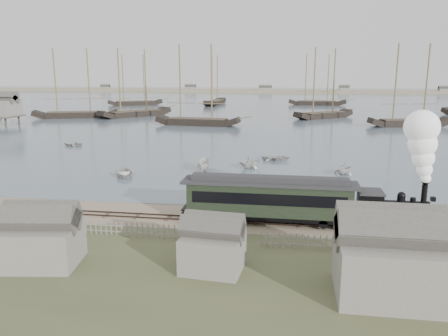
# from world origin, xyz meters

# --- Properties ---
(ground) EXTENTS (600.00, 600.00, 0.00)m
(ground) POSITION_xyz_m (0.00, 0.00, 0.00)
(ground) COLOR tan
(ground) RESTS_ON ground
(harbor_water) EXTENTS (600.00, 336.00, 0.06)m
(harbor_water) POSITION_xyz_m (0.00, 170.00, 0.03)
(harbor_water) COLOR #495B68
(harbor_water) RESTS_ON ground
(rail_track) EXTENTS (120.00, 1.80, 0.16)m
(rail_track) POSITION_xyz_m (0.00, -2.00, 0.04)
(rail_track) COLOR #32231B
(rail_track) RESTS_ON ground
(picket_fence_west) EXTENTS (19.00, 0.10, 1.20)m
(picket_fence_west) POSITION_xyz_m (-6.50, -7.00, 0.00)
(picket_fence_west) COLOR slate
(picket_fence_west) RESTS_ON ground
(picket_fence_east) EXTENTS (15.00, 0.10, 1.20)m
(picket_fence_east) POSITION_xyz_m (12.50, -7.50, 0.00)
(picket_fence_east) COLOR slate
(picket_fence_east) RESTS_ON ground
(shed_left) EXTENTS (5.00, 4.00, 4.10)m
(shed_left) POSITION_xyz_m (-10.00, -13.00, 0.00)
(shed_left) COLOR slate
(shed_left) RESTS_ON ground
(shed_mid) EXTENTS (4.00, 3.50, 3.60)m
(shed_mid) POSITION_xyz_m (2.00, -12.00, 0.00)
(shed_mid) COLOR slate
(shed_mid) RESTS_ON ground
(shed_right) EXTENTS (6.00, 5.00, 5.10)m
(shed_right) POSITION_xyz_m (13.00, -14.00, 0.00)
(shed_right) COLOR slate
(shed_right) RESTS_ON ground
(far_spit) EXTENTS (500.00, 20.00, 1.80)m
(far_spit) POSITION_xyz_m (0.00, 250.00, 0.00)
(far_spit) COLOR tan
(far_spit) RESTS_ON ground
(locomotive) EXTENTS (7.93, 2.96, 9.89)m
(locomotive) POSITION_xyz_m (17.47, -2.00, 4.55)
(locomotive) COLOR black
(locomotive) RESTS_ON ground
(passenger_coach) EXTENTS (15.44, 2.98, 3.75)m
(passenger_coach) POSITION_xyz_m (5.26, -2.00, 2.35)
(passenger_coach) COLOR black
(passenger_coach) RESTS_ON ground
(beached_dinghy) EXTENTS (3.67, 4.06, 0.69)m
(beached_dinghy) POSITION_xyz_m (2.51, 0.89, 0.34)
(beached_dinghy) COLOR beige
(beached_dinghy) RESTS_ON ground
(rowboat_0) EXTENTS (5.39, 4.84, 0.92)m
(rowboat_0) POSITION_xyz_m (-14.13, 12.90, 0.52)
(rowboat_0) COLOR beige
(rowboat_0) RESTS_ON harbor_water
(rowboat_1) EXTENTS (4.35, 4.46, 1.79)m
(rowboat_1) POSITION_xyz_m (1.52, 20.37, 0.95)
(rowboat_1) COLOR beige
(rowboat_1) RESTS_ON harbor_water
(rowboat_2) EXTENTS (4.12, 1.75, 1.56)m
(rowboat_2) POSITION_xyz_m (-4.59, 17.52, 0.84)
(rowboat_2) COLOR beige
(rowboat_2) RESTS_ON harbor_water
(rowboat_3) EXTENTS (3.07, 4.23, 0.86)m
(rowboat_3) POSITION_xyz_m (4.94, 26.24, 0.49)
(rowboat_3) COLOR beige
(rowboat_3) RESTS_ON harbor_water
(rowboat_4) EXTENTS (4.08, 4.04, 1.63)m
(rowboat_4) POSITION_xyz_m (14.15, 18.35, 0.87)
(rowboat_4) COLOR beige
(rowboat_4) RESTS_ON harbor_water
(rowboat_6) EXTENTS (2.92, 3.79, 0.73)m
(rowboat_6) POSITION_xyz_m (-32.25, 34.05, 0.42)
(rowboat_6) COLOR beige
(rowboat_6) RESTS_ON harbor_water
(schooner_0) EXTENTS (24.42, 13.25, 20.00)m
(schooner_0) POSITION_xyz_m (-55.32, 80.80, 10.06)
(schooner_0) COLOR black
(schooner_0) RESTS_ON harbor_water
(schooner_1) EXTENTS (18.73, 21.53, 20.00)m
(schooner_1) POSITION_xyz_m (-39.35, 86.78, 10.06)
(schooner_1) COLOR black
(schooner_1) RESTS_ON harbor_water
(schooner_2) EXTENTS (21.64, 6.91, 20.00)m
(schooner_2) POSITION_xyz_m (-16.18, 68.13, 10.06)
(schooner_2) COLOR black
(schooner_2) RESTS_ON harbor_water
(schooner_3) EXTENTS (18.21, 16.49, 20.00)m
(schooner_3) POSITION_xyz_m (16.39, 90.38, 10.06)
(schooner_3) COLOR black
(schooner_3) RESTS_ON harbor_water
(schooner_4) EXTENTS (20.55, 8.84, 20.00)m
(schooner_4) POSITION_xyz_m (35.90, 73.61, 10.06)
(schooner_4) COLOR black
(schooner_4) RESTS_ON harbor_water
(schooner_6) EXTENTS (21.09, 14.47, 20.00)m
(schooner_6) POSITION_xyz_m (-54.67, 129.27, 10.06)
(schooner_6) COLOR black
(schooner_6) RESTS_ON harbor_water
(schooner_7) EXTENTS (6.59, 21.89, 20.00)m
(schooner_7) POSITION_xyz_m (-23.72, 137.39, 10.06)
(schooner_7) COLOR black
(schooner_7) RESTS_ON harbor_water
(schooner_8) EXTENTS (22.63, 5.56, 20.00)m
(schooner_8) POSITION_xyz_m (17.23, 140.94, 10.06)
(schooner_8) COLOR black
(schooner_8) RESTS_ON harbor_water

